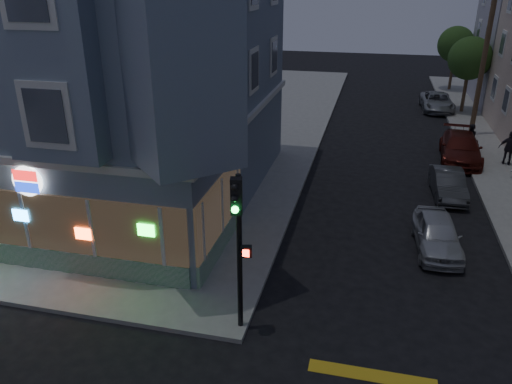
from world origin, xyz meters
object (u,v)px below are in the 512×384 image
at_px(pedestrian_a, 470,138).
at_px(parked_car_a, 437,234).
at_px(pedestrian_b, 510,148).
at_px(parked_car_b, 448,184).
at_px(traffic_signal, 239,230).
at_px(parked_car_d, 437,102).
at_px(street_tree_far, 456,45).
at_px(parked_car_c, 461,148).
at_px(utility_pole, 484,58).
at_px(street_tree_near, 470,58).

bearing_deg(pedestrian_a, parked_car_a, 59.16).
bearing_deg(pedestrian_b, parked_car_b, 65.59).
bearing_deg(parked_car_b, traffic_signal, -123.20).
xyz_separation_m(parked_car_b, traffic_signal, (-6.71, -11.37, 2.66)).
relative_size(parked_car_a, parked_car_d, 0.80).
xyz_separation_m(street_tree_far, pedestrian_a, (-0.90, -17.68, -2.98)).
xyz_separation_m(pedestrian_b, parked_car_c, (-2.30, 0.44, -0.32)).
bearing_deg(utility_pole, street_tree_near, 88.09).
distance_m(pedestrian_a, parked_car_d, 10.14).
bearing_deg(parked_car_b, parked_car_a, -102.75).
height_order(parked_car_c, traffic_signal, traffic_signal).
height_order(street_tree_far, traffic_signal, street_tree_far).
height_order(pedestrian_b, parked_car_b, pedestrian_b).
distance_m(pedestrian_b, parked_car_c, 2.36).
bearing_deg(pedestrian_b, street_tree_near, -74.28).
bearing_deg(street_tree_far, parked_car_d, -102.86).
bearing_deg(parked_car_a, street_tree_near, 76.85).
bearing_deg(pedestrian_b, parked_car_a, 77.87).
distance_m(utility_pole, parked_car_b, 11.23).
bearing_deg(pedestrian_a, utility_pole, -118.54).
xyz_separation_m(street_tree_far, parked_car_b, (-2.67, -24.12, -3.33)).
height_order(street_tree_near, pedestrian_b, street_tree_near).
bearing_deg(pedestrian_b, parked_car_d, -66.19).
relative_size(utility_pole, pedestrian_a, 5.59).
bearing_deg(parked_car_b, pedestrian_b, 51.25).
bearing_deg(street_tree_far, pedestrian_b, -87.63).
relative_size(parked_car_b, traffic_signal, 0.80).
bearing_deg(parked_car_d, utility_pole, -78.78).
xyz_separation_m(parked_car_b, parked_car_d, (0.94, 16.55, 0.05)).
bearing_deg(street_tree_far, pedestrian_a, -92.91).
xyz_separation_m(utility_pole, parked_car_b, (-2.47, -10.12, -4.19)).
bearing_deg(utility_pole, street_tree_far, 89.18).
height_order(parked_car_b, parked_car_d, parked_car_d).
distance_m(pedestrian_b, parked_car_b, 5.91).
height_order(street_tree_near, street_tree_far, same).
relative_size(utility_pole, parked_car_a, 2.38).
relative_size(parked_car_b, parked_car_c, 0.73).
bearing_deg(parked_car_d, pedestrian_b, -80.06).
bearing_deg(parked_car_a, street_tree_far, 79.43).
xyz_separation_m(street_tree_far, parked_car_a, (-3.60, -29.32, -3.29)).
bearing_deg(pedestrian_a, parked_car_d, -103.08).
xyz_separation_m(street_tree_far, parked_car_c, (-1.50, -18.92, -3.21)).
bearing_deg(parked_car_c, parked_car_d, 94.43).
distance_m(utility_pole, parked_car_d, 7.79).
relative_size(pedestrian_b, parked_car_b, 0.49).
bearing_deg(parked_car_b, utility_pole, 73.62).
bearing_deg(parked_car_a, pedestrian_a, 73.37).
xyz_separation_m(pedestrian_b, parked_car_d, (-2.53, 11.78, -0.39)).
height_order(parked_car_a, parked_car_c, parked_car_c).
bearing_deg(utility_pole, parked_car_b, -103.73).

